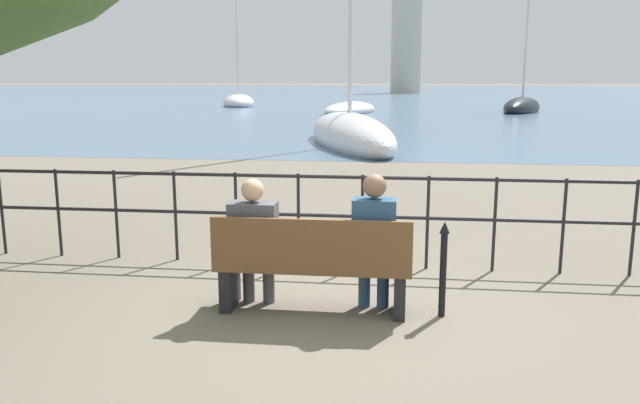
% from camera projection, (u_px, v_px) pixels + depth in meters
% --- Properties ---
extents(ground_plane, '(1000.00, 1000.00, 0.00)m').
position_uv_depth(ground_plane, '(313.00, 310.00, 5.72)').
color(ground_plane, '#706656').
extents(harbor_water, '(600.00, 300.00, 0.01)m').
position_uv_depth(harbor_water, '(395.00, 89.00, 162.33)').
color(harbor_water, slate).
rests_on(harbor_water, ground_plane).
extents(park_bench, '(1.76, 0.45, 0.90)m').
position_uv_depth(park_bench, '(312.00, 267.00, 5.58)').
color(park_bench, brown).
rests_on(park_bench, ground_plane).
extents(seated_person_left, '(0.43, 0.35, 1.21)m').
position_uv_depth(seated_person_left, '(254.00, 237.00, 5.67)').
color(seated_person_left, '#4C4C51').
rests_on(seated_person_left, ground_plane).
extents(seated_person_right, '(0.38, 0.35, 1.28)m').
position_uv_depth(seated_person_right, '(374.00, 238.00, 5.54)').
color(seated_person_right, navy).
rests_on(seated_person_right, ground_plane).
extents(promenade_railing, '(15.22, 0.04, 1.05)m').
position_uv_depth(promenade_railing, '(330.00, 206.00, 6.99)').
color(promenade_railing, black).
rests_on(promenade_railing, ground_plane).
extents(closed_umbrella, '(0.09, 0.09, 0.87)m').
position_uv_depth(closed_umbrella, '(443.00, 264.00, 5.48)').
color(closed_umbrella, black).
rests_on(closed_umbrella, ground_plane).
extents(sailboat_0, '(4.40, 7.30, 12.62)m').
position_uv_depth(sailboat_0, '(522.00, 107.00, 41.86)').
color(sailboat_0, black).
rests_on(sailboat_0, ground_plane).
extents(sailboat_1, '(4.21, 7.48, 12.35)m').
position_uv_depth(sailboat_1, '(350.00, 109.00, 40.91)').
color(sailboat_1, white).
rests_on(sailboat_1, ground_plane).
extents(sailboat_2, '(3.69, 6.01, 11.35)m').
position_uv_depth(sailboat_2, '(239.00, 102.00, 51.40)').
color(sailboat_2, silver).
rests_on(sailboat_2, ground_plane).
extents(sailboat_3, '(4.39, 9.01, 12.28)m').
position_uv_depth(sailboat_3, '(349.00, 134.00, 20.35)').
color(sailboat_3, silver).
rests_on(sailboat_3, ground_plane).
extents(harbor_lighthouse, '(5.29, 5.29, 21.72)m').
position_uv_depth(harbor_lighthouse, '(407.00, 33.00, 105.62)').
color(harbor_lighthouse, beige).
rests_on(harbor_lighthouse, ground_plane).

